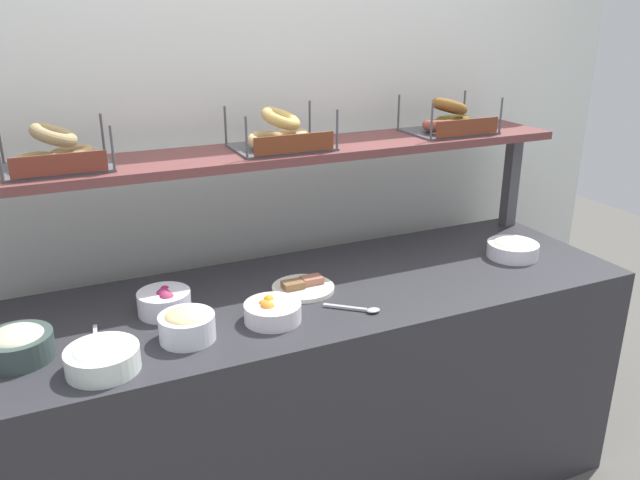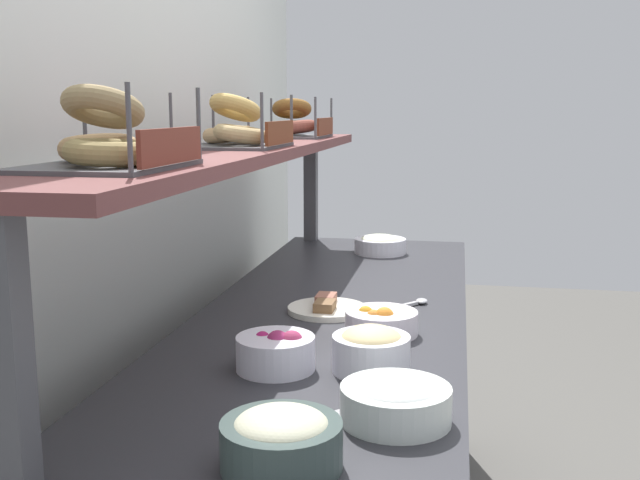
{
  "view_description": "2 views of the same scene",
  "coord_description": "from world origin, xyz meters",
  "px_view_note": "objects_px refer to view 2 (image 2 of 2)",
  "views": [
    {
      "loc": [
        -0.79,
        -1.77,
        1.75
      ],
      "look_at": [
        0.05,
        0.06,
        1.0
      ],
      "focal_mm": 35.73,
      "sensor_mm": 36.0,
      "label": 1
    },
    {
      "loc": [
        -1.92,
        -0.32,
        1.38
      ],
      "look_at": [
        -0.05,
        0.03,
        1.05
      ],
      "focal_mm": 41.97,
      "sensor_mm": 36.0,
      "label": 2
    }
  ],
  "objects_px": {
    "bowl_beet_salad": "(276,352)",
    "bagel_basket_cinnamon_raisin": "(293,124)",
    "serving_spoon_by_edge": "(412,304)",
    "bowl_scallion_spread": "(380,244)",
    "bagel_basket_sesame": "(237,130)",
    "bagel_basket_everything": "(106,142)",
    "serving_plate_white": "(327,308)",
    "serving_spoon_near_plate": "(318,413)",
    "bowl_fruit_salad": "(381,322)",
    "bowl_tuna_salad": "(281,439)",
    "bowl_cream_cheese": "(396,400)",
    "bowl_egg_salad": "(371,349)"
  },
  "relations": [
    {
      "from": "bowl_beet_salad",
      "to": "bagel_basket_cinnamon_raisin",
      "type": "height_order",
      "value": "bagel_basket_cinnamon_raisin"
    },
    {
      "from": "serving_spoon_by_edge",
      "to": "bowl_scallion_spread",
      "type": "bearing_deg",
      "value": 12.56
    },
    {
      "from": "bagel_basket_sesame",
      "to": "bagel_basket_everything",
      "type": "bearing_deg",
      "value": 178.99
    },
    {
      "from": "bagel_basket_sesame",
      "to": "bagel_basket_cinnamon_raisin",
      "type": "bearing_deg",
      "value": 0.48
    },
    {
      "from": "bowl_beet_salad",
      "to": "serving_plate_white",
      "type": "xyz_separation_m",
      "value": [
        0.45,
        -0.02,
        -0.03
      ]
    },
    {
      "from": "bowl_scallion_spread",
      "to": "serving_spoon_near_plate",
      "type": "bearing_deg",
      "value": -178.06
    },
    {
      "from": "bowl_fruit_salad",
      "to": "serving_plate_white",
      "type": "height_order",
      "value": "bowl_fruit_salad"
    },
    {
      "from": "bagel_basket_everything",
      "to": "bagel_basket_cinnamon_raisin",
      "type": "distance_m",
      "value": 1.42
    },
    {
      "from": "bowl_tuna_salad",
      "to": "bowl_beet_salad",
      "type": "bearing_deg",
      "value": 14.85
    },
    {
      "from": "bowl_cream_cheese",
      "to": "bowl_scallion_spread",
      "type": "bearing_deg",
      "value": 7.03
    },
    {
      "from": "bowl_beet_salad",
      "to": "bowl_cream_cheese",
      "type": "bearing_deg",
      "value": -129.25
    },
    {
      "from": "serving_plate_white",
      "to": "bagel_basket_cinnamon_raisin",
      "type": "xyz_separation_m",
      "value": [
        0.73,
        0.25,
        0.47
      ]
    },
    {
      "from": "bowl_cream_cheese",
      "to": "serving_plate_white",
      "type": "distance_m",
      "value": 0.71
    },
    {
      "from": "bowl_fruit_salad",
      "to": "bowl_cream_cheese",
      "type": "bearing_deg",
      "value": -171.18
    },
    {
      "from": "bowl_egg_salad",
      "to": "bowl_cream_cheese",
      "type": "bearing_deg",
      "value": -163.56
    },
    {
      "from": "bowl_scallion_spread",
      "to": "bowl_beet_salad",
      "type": "height_order",
      "value": "bowl_beet_salad"
    },
    {
      "from": "bowl_beet_salad",
      "to": "bagel_basket_sesame",
      "type": "xyz_separation_m",
      "value": [
        0.48,
        0.22,
        0.44
      ]
    },
    {
      "from": "serving_spoon_by_edge",
      "to": "serving_plate_white",
      "type": "bearing_deg",
      "value": 115.34
    },
    {
      "from": "bowl_tuna_salad",
      "to": "bagel_basket_cinnamon_raisin",
      "type": "xyz_separation_m",
      "value": [
        1.6,
        0.34,
        0.43
      ]
    },
    {
      "from": "bowl_beet_salad",
      "to": "serving_spoon_by_edge",
      "type": "xyz_separation_m",
      "value": [
        0.56,
        -0.24,
        -0.03
      ]
    },
    {
      "from": "bowl_fruit_salad",
      "to": "bowl_cream_cheese",
      "type": "relative_size",
      "value": 0.91
    },
    {
      "from": "bagel_basket_everything",
      "to": "bowl_beet_salad",
      "type": "bearing_deg",
      "value": -44.23
    },
    {
      "from": "bowl_egg_salad",
      "to": "bowl_beet_salad",
      "type": "height_order",
      "value": "bowl_egg_salad"
    },
    {
      "from": "bowl_beet_salad",
      "to": "serving_spoon_by_edge",
      "type": "bearing_deg",
      "value": -23.48
    },
    {
      "from": "bowl_egg_salad",
      "to": "serving_spoon_near_plate",
      "type": "distance_m",
      "value": 0.26
    },
    {
      "from": "serving_plate_white",
      "to": "bowl_fruit_salad",
      "type": "bearing_deg",
      "value": -136.56
    },
    {
      "from": "bagel_basket_cinnamon_raisin",
      "to": "bowl_tuna_salad",
      "type": "bearing_deg",
      "value": -168.07
    },
    {
      "from": "serving_spoon_by_edge",
      "to": "bagel_basket_sesame",
      "type": "relative_size",
      "value": 0.45
    },
    {
      "from": "bowl_tuna_salad",
      "to": "bowl_egg_salad",
      "type": "bearing_deg",
      "value": -10.73
    },
    {
      "from": "bowl_egg_salad",
      "to": "bowl_cream_cheese",
      "type": "xyz_separation_m",
      "value": [
        -0.24,
        -0.07,
        -0.01
      ]
    },
    {
      "from": "serving_plate_white",
      "to": "bagel_basket_everything",
      "type": "bearing_deg",
      "value": 159.55
    },
    {
      "from": "serving_spoon_by_edge",
      "to": "bowl_tuna_salad",
      "type": "bearing_deg",
      "value": 172.25
    },
    {
      "from": "bowl_scallion_spread",
      "to": "bagel_basket_cinnamon_raisin",
      "type": "xyz_separation_m",
      "value": [
        -0.11,
        0.31,
        0.44
      ]
    },
    {
      "from": "serving_spoon_near_plate",
      "to": "bagel_basket_cinnamon_raisin",
      "type": "distance_m",
      "value": 1.52
    },
    {
      "from": "bowl_beet_salad",
      "to": "serving_plate_white",
      "type": "height_order",
      "value": "bowl_beet_salad"
    },
    {
      "from": "bowl_fruit_salad",
      "to": "bagel_basket_everything",
      "type": "bearing_deg",
      "value": 141.29
    },
    {
      "from": "bowl_tuna_salad",
      "to": "bagel_basket_cinnamon_raisin",
      "type": "relative_size",
      "value": 0.57
    },
    {
      "from": "serving_plate_white",
      "to": "bagel_basket_sesame",
      "type": "relative_size",
      "value": 0.63
    },
    {
      "from": "serving_spoon_near_plate",
      "to": "bagel_basket_sesame",
      "type": "distance_m",
      "value": 0.91
    },
    {
      "from": "bagel_basket_everything",
      "to": "bagel_basket_sesame",
      "type": "bearing_deg",
      "value": -1.01
    },
    {
      "from": "bowl_egg_salad",
      "to": "bagel_basket_cinnamon_raisin",
      "type": "relative_size",
      "value": 0.49
    },
    {
      "from": "bowl_beet_salad",
      "to": "bowl_fruit_salad",
      "type": "bearing_deg",
      "value": -33.25
    },
    {
      "from": "serving_plate_white",
      "to": "bowl_cream_cheese",
      "type": "bearing_deg",
      "value": -160.38
    },
    {
      "from": "bowl_beet_salad",
      "to": "serving_plate_white",
      "type": "relative_size",
      "value": 0.78
    },
    {
      "from": "bowl_egg_salad",
      "to": "serving_plate_white",
      "type": "xyz_separation_m",
      "value": [
        0.43,
        0.17,
        -0.04
      ]
    },
    {
      "from": "bowl_fruit_salad",
      "to": "bowl_egg_salad",
      "type": "bearing_deg",
      "value": -178.51
    },
    {
      "from": "bowl_scallion_spread",
      "to": "bowl_fruit_salad",
      "type": "distance_m",
      "value": 1.02
    },
    {
      "from": "bagel_basket_sesame",
      "to": "bowl_tuna_salad",
      "type": "bearing_deg",
      "value": -159.67
    },
    {
      "from": "bowl_scallion_spread",
      "to": "serving_spoon_by_edge",
      "type": "height_order",
      "value": "bowl_scallion_spread"
    },
    {
      "from": "bagel_basket_cinnamon_raisin",
      "to": "bowl_beet_salad",
      "type": "bearing_deg",
      "value": -169.11
    }
  ]
}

